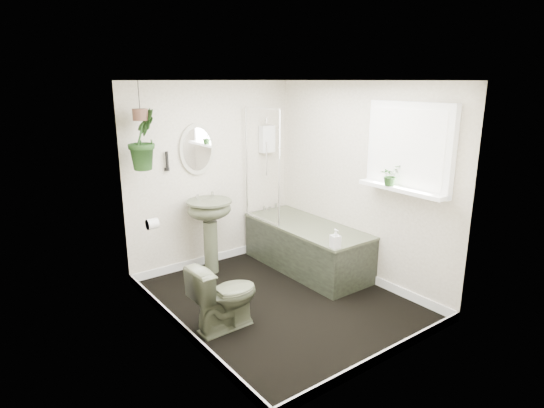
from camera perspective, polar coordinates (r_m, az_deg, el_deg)
floor at (r=5.03m, az=1.04°, el=-12.10°), size 2.30×2.80×0.02m
ceiling at (r=4.46m, az=1.19°, el=15.37°), size 2.30×2.80×0.02m
wall_back at (r=5.76m, az=-7.50°, el=3.62°), size 2.30×0.02×2.30m
wall_front at (r=3.65m, az=14.80°, el=-3.69°), size 2.30×0.02×2.30m
wall_left at (r=4.03m, az=-12.05°, el=-1.68°), size 0.02×2.80×2.30m
wall_right at (r=5.38m, az=10.95°, el=2.64°), size 0.02×2.80×2.30m
skirting at (r=5.00m, az=1.05°, el=-11.49°), size 2.30×2.80×0.10m
bathtub at (r=5.73m, az=4.36°, el=-5.34°), size 0.72×1.72×0.58m
bath_screen at (r=5.63m, az=-1.26°, el=4.83°), size 0.04×0.72×1.40m
shower_box at (r=6.06m, az=-0.64°, el=8.16°), size 0.20×0.10×0.35m
oval_mirror at (r=5.57m, az=-9.36°, el=6.80°), size 0.46×0.03×0.62m
wall_sconce at (r=5.41m, az=-13.04°, el=5.28°), size 0.04×0.04×0.22m
toilet_roll_holder at (r=4.75m, az=-14.79°, el=-2.43°), size 0.11×0.11×0.11m
window_recess at (r=4.80m, az=16.85°, el=6.82°), size 0.08×1.00×0.90m
window_sill at (r=4.82m, az=15.97°, el=1.83°), size 0.18×1.00×0.04m
window_blinds at (r=4.77m, az=16.52°, el=6.78°), size 0.01×0.86×0.76m
toilet at (r=4.41m, az=-5.94°, el=-11.33°), size 0.66×0.39×0.67m
pedestal_sink at (r=5.60m, az=-7.72°, el=-4.05°), size 0.56×0.48×0.92m
sill_plant at (r=4.83m, az=14.60°, el=3.51°), size 0.21×0.19×0.22m
hanging_plant at (r=5.04m, az=-15.99°, el=7.78°), size 0.44×0.45×0.64m
soap_bottle at (r=4.86m, az=7.96°, el=-4.32°), size 0.11×0.11×0.21m
hanging_pot at (r=5.01m, az=-16.21°, el=10.72°), size 0.16×0.16×0.12m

